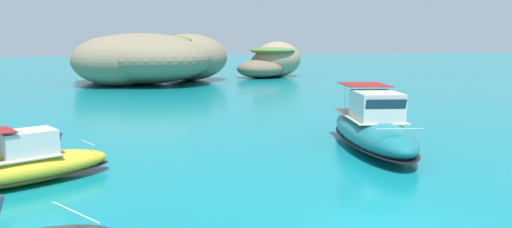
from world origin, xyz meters
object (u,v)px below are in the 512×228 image
Objects in this scene: islet_large at (145,59)px; motorboat_teal at (373,129)px; islet_small at (273,63)px; motorboat_yellow at (21,166)px.

islet_large is 47.50m from motorboat_teal.
islet_small is 54.42m from motorboat_teal.
islet_large is 22.51m from islet_small.
motorboat_teal is (17.47, 1.20, 0.32)m from motorboat_yellow.
motorboat_teal is at bearing -104.66° from islet_small.
islet_large is 48.99m from motorboat_yellow.
islet_large reaches higher than islet_small.
islet_large is 1.88× the size of islet_small.
motorboat_yellow is at bearing -120.12° from islet_small.
motorboat_yellow is at bearing -176.06° from motorboat_teal.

